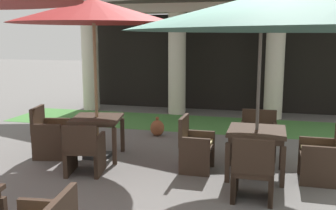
{
  "coord_description": "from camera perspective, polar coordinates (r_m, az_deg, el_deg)",
  "views": [
    {
      "loc": [
        1.19,
        -2.5,
        2.2
      ],
      "look_at": [
        -0.19,
        2.85,
        1.22
      ],
      "focal_mm": 41.92,
      "sensor_mm": 36.0,
      "label": 1
    }
  ],
  "objects": [
    {
      "name": "lawn_strip",
      "position": [
        9.9,
        7.21,
        -2.86
      ],
      "size": [
        10.99,
        1.94,
        0.01
      ],
      "primitive_type": "cube",
      "color": "#47843D",
      "rests_on": "ground"
    },
    {
      "name": "patio_table_mid_left",
      "position": [
        6.32,
        12.76,
        -4.44
      ],
      "size": [
        0.88,
        0.88,
        0.76
      ],
      "rotation": [
        0.0,
        0.0,
        -0.01
      ],
      "color": "#38281E",
      "rests_on": "ground"
    },
    {
      "name": "patio_umbrella_mid_left",
      "position": [
        6.13,
        13.41,
        11.78
      ],
      "size": [
        2.36,
        2.36,
        2.66
      ],
      "color": "#2D2D2D",
      "rests_on": "ground"
    },
    {
      "name": "patio_chair_mid_left_north",
      "position": [
        7.33,
        12.99,
        -4.33
      ],
      "size": [
        0.64,
        0.5,
        0.86
      ],
      "rotation": [
        0.0,
        0.0,
        -3.15
      ],
      "color": "#38281E",
      "rests_on": "ground"
    },
    {
      "name": "patio_chair_mid_left_south",
      "position": [
        5.45,
        12.25,
        -9.44
      ],
      "size": [
        0.55,
        0.56,
        0.9
      ],
      "rotation": [
        0.0,
        0.0,
        -0.01
      ],
      "color": "#38281E",
      "rests_on": "ground"
    },
    {
      "name": "patio_chair_mid_left_west",
      "position": [
        6.49,
        3.93,
        -6.02
      ],
      "size": [
        0.51,
        0.57,
        0.91
      ],
      "rotation": [
        0.0,
        0.0,
        -1.58
      ],
      "color": "#38281E",
      "rests_on": "ground"
    },
    {
      "name": "patio_chair_mid_left_east",
      "position": [
        6.43,
        21.51,
        -6.91
      ],
      "size": [
        0.58,
        0.6,
        0.88
      ],
      "rotation": [
        0.0,
        0.0,
        1.56
      ],
      "color": "#38281E",
      "rests_on": "ground"
    },
    {
      "name": "patio_table_mid_right",
      "position": [
        7.21,
        -10.28,
        -2.57
      ],
      "size": [
        0.99,
        0.99,
        0.76
      ],
      "rotation": [
        0.0,
        0.0,
        0.19
      ],
      "color": "#38281E",
      "rests_on": "ground"
    },
    {
      "name": "patio_umbrella_mid_right",
      "position": [
        7.06,
        -10.79,
        13.19
      ],
      "size": [
        2.91,
        2.91,
        2.89
      ],
      "color": "#2D2D2D",
      "rests_on": "ground"
    },
    {
      "name": "patio_chair_mid_right_west",
      "position": [
        7.52,
        -16.83,
        -4.05
      ],
      "size": [
        0.65,
        0.68,
        0.93
      ],
      "rotation": [
        0.0,
        0.0,
        -1.38
      ],
      "color": "#38281E",
      "rests_on": "ground"
    },
    {
      "name": "patio_chair_mid_right_south",
      "position": [
        6.45,
        -12.08,
        -6.42
      ],
      "size": [
        0.65,
        0.67,
        0.85
      ],
      "rotation": [
        0.0,
        0.0,
        0.19
      ],
      "color": "#38281E",
      "rests_on": "ground"
    },
    {
      "name": "terracotta_urn",
      "position": [
        8.74,
        -1.57,
        -3.34
      ],
      "size": [
        0.31,
        0.31,
        0.43
      ],
      "color": "brown",
      "rests_on": "ground"
    }
  ]
}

